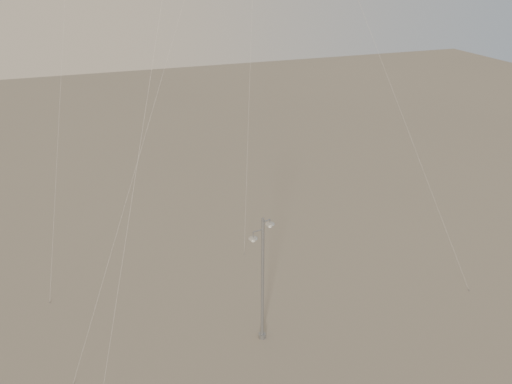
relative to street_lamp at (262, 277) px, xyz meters
name	(u,v)px	position (x,y,z in m)	size (l,w,h in m)	color
ground	(247,339)	(-0.93, 0.13, -4.39)	(160.00, 160.00, 0.00)	gray
street_lamp	(262,277)	(0.00, 0.00, 0.00)	(1.58, 0.78, 8.23)	gray
kite_1	(183,5)	(-1.94, 8.16, 13.93)	(11.61, 10.87, 23.59)	black
kite_3	(153,62)	(-4.70, 2.65, 11.90)	(6.71, 6.96, 21.35)	maroon
kite_4	(365,20)	(12.42, 11.96, 12.14)	(3.76, 16.70, 22.29)	black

